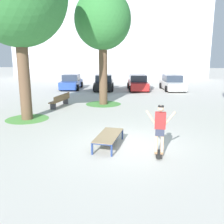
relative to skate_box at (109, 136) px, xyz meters
name	(u,v)px	position (x,y,z in m)	size (l,w,h in m)	color
ground_plane	(128,144)	(0.73, 0.29, -0.41)	(120.00, 120.00, 0.00)	#B7B5AD
building_facade	(109,37)	(-3.03, 30.84, 5.68)	(29.77, 4.00, 12.19)	silver
skate_box	(109,136)	(0.00, 0.00, 0.00)	(1.04, 1.99, 0.46)	navy
skateboard	(159,154)	(1.82, -0.80, -0.34)	(0.27, 0.82, 0.09)	black
skater	(160,126)	(1.82, -0.80, 0.66)	(1.00, 0.31, 1.69)	beige
grass_patch_near_left	(27,119)	(-4.83, 3.74, -0.41)	(2.30, 2.30, 0.01)	#519342
tree_mid_back	(103,21)	(-1.22, 8.31, 5.19)	(3.75, 3.75, 7.66)	brown
grass_patch_mid_back	(103,104)	(-1.22, 8.31, -0.41)	(2.50, 2.50, 0.01)	#47893D
car_blue	(71,82)	(-5.46, 16.08, 0.28)	(2.10, 4.29, 1.50)	#28479E
car_black	(104,83)	(-2.08, 15.74, 0.28)	(2.15, 4.31, 1.50)	black
car_red	(138,83)	(1.31, 15.83, 0.28)	(2.20, 4.33, 1.50)	red
car_white	(172,83)	(4.69, 16.04, 0.28)	(2.23, 4.35, 1.50)	silver
park_bench	(60,100)	(-4.00, 7.19, 0.03)	(0.79, 2.44, 0.83)	brown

